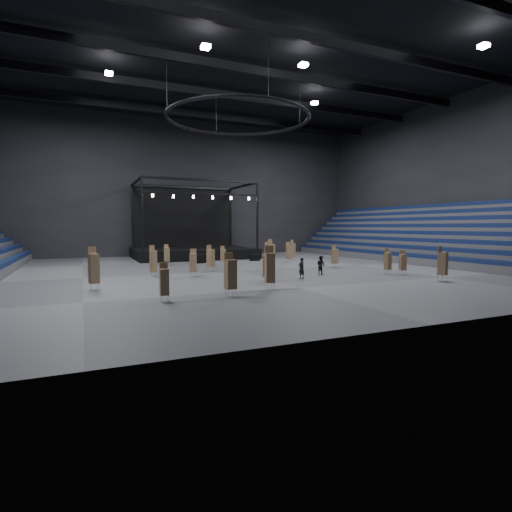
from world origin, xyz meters
name	(u,v)px	position (x,y,z in m)	size (l,w,h in m)	color
floor	(239,271)	(0.00, 0.00, 0.00)	(50.00, 50.00, 0.00)	#4E4E50
ceiling	(238,58)	(0.00, 0.00, 18.00)	(50.00, 42.00, 0.20)	black
wall_back	(182,188)	(0.00, 21.00, 9.00)	(50.00, 0.20, 18.00)	black
wall_front	(439,89)	(0.00, -21.00, 9.00)	(50.00, 0.20, 18.00)	black
wall_right	(449,180)	(25.00, 0.00, 9.00)	(0.20, 42.00, 18.00)	black
bleachers_right	(433,246)	(22.94, 0.00, 1.73)	(7.20, 40.00, 6.40)	#47474A
stage	(192,246)	(0.00, 16.24, 1.45)	(14.00, 10.00, 9.20)	black
truss_ring	(238,119)	(0.00, 0.00, 13.00)	(12.30, 12.30, 5.15)	black
roof_girders	(238,68)	(0.00, 0.00, 17.20)	(49.00, 30.35, 0.70)	black
floodlights	(257,56)	(0.00, -4.00, 16.60)	(28.60, 16.60, 0.25)	white
flight_case_left	(197,259)	(-1.42, 8.33, 0.45)	(1.35, 0.68, 0.90)	black
flight_case_mid	(207,258)	(-0.19, 8.89, 0.46)	(1.38, 0.69, 0.92)	black
flight_case_right	(255,258)	(5.29, 8.63, 0.35)	(1.06, 0.53, 0.71)	black
chair_stack_0	(403,262)	(10.89, -8.05, 1.05)	(0.56, 0.56, 1.96)	silver
chair_stack_1	(293,250)	(9.80, 8.01, 1.19)	(0.53, 0.53, 2.33)	silver
chair_stack_2	(268,253)	(4.60, 3.73, 1.22)	(0.69, 0.69, 2.30)	silver
chair_stack_3	(443,263)	(10.76, -11.99, 1.31)	(0.72, 0.72, 2.47)	silver
chair_stack_4	(153,261)	(-7.50, -1.26, 1.23)	(0.55, 0.55, 2.42)	silver
chair_stack_5	(223,255)	(0.57, 5.81, 1.02)	(0.47, 0.47, 1.90)	silver
chair_stack_6	(94,268)	(-11.86, -6.54, 1.37)	(0.66, 0.66, 2.65)	silver
chair_stack_7	(271,253)	(3.60, 0.87, 1.37)	(0.61, 0.61, 2.68)	silver
chair_stack_8	(230,274)	(-5.10, -11.99, 1.30)	(0.60, 0.60, 2.45)	silver
chair_stack_9	(167,254)	(-4.79, 7.38, 1.11)	(0.49, 0.49, 2.09)	silver
chair_stack_10	(193,262)	(-4.76, -2.71, 1.16)	(0.64, 0.64, 2.17)	silver
chair_stack_11	(266,267)	(-0.69, -7.09, 0.99)	(0.53, 0.53, 1.84)	silver
chair_stack_12	(164,281)	(-8.68, -11.99, 1.07)	(0.45, 0.45, 2.03)	silver
chair_stack_13	(335,256)	(9.18, -1.20, 1.10)	(0.54, 0.54, 2.06)	silver
chair_stack_14	(270,267)	(-2.05, -10.60, 1.40)	(0.65, 0.65, 2.70)	silver
chair_stack_15	(211,258)	(-2.49, 0.16, 1.21)	(0.66, 0.66, 2.28)	silver
chair_stack_16	(388,261)	(10.07, -7.25, 1.10)	(0.48, 0.48, 2.10)	silver
chair_stack_17	(289,252)	(7.76, 5.20, 1.18)	(0.53, 0.53, 2.20)	silver
man_center	(301,268)	(2.37, -6.77, 0.77)	(0.57, 0.37, 1.55)	black
crew_member	(321,265)	(5.12, -5.12, 0.75)	(0.73, 0.57, 1.51)	black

